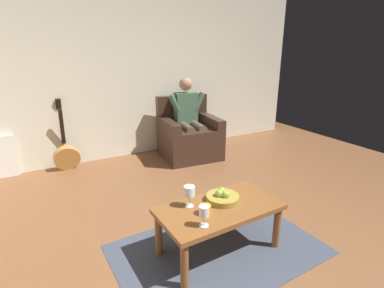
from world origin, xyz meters
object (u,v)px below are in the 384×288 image
object	(u,v)px
person_seated	(189,116)
wine_glass_far	(189,192)
coffee_table	(219,213)
fruit_bowl	(222,197)
armchair	(189,137)
guitar	(66,155)
candle_jar	(205,209)
wine_glass_near	(204,213)

from	to	relation	value
person_seated	wine_glass_far	bearing A→B (deg)	67.36
wine_glass_far	person_seated	bearing A→B (deg)	-118.42
coffee_table	fruit_bowl	size ratio (longest dim) A/B	3.67
armchair	guitar	world-z (taller)	guitar
coffee_table	wine_glass_far	xyz separation A→B (m)	(0.21, -0.12, 0.19)
guitar	person_seated	bearing A→B (deg)	168.36
guitar	candle_jar	world-z (taller)	guitar
coffee_table	candle_jar	size ratio (longest dim) A/B	11.45
coffee_table	guitar	xyz separation A→B (m)	(0.88, -2.48, -0.14)
candle_jar	person_seated	bearing A→B (deg)	-115.46
wine_glass_near	candle_jar	world-z (taller)	wine_glass_near
fruit_bowl	candle_jar	distance (m)	0.25
guitar	wine_glass_far	bearing A→B (deg)	105.84
armchair	fruit_bowl	bearing A→B (deg)	74.67
fruit_bowl	candle_jar	bearing A→B (deg)	24.16
wine_glass_near	fruit_bowl	size ratio (longest dim) A/B	0.57
armchair	candle_jar	xyz separation A→B (m)	(1.03, 2.17, 0.14)
guitar	wine_glass_near	size ratio (longest dim) A/B	6.20
guitar	candle_jar	xyz separation A→B (m)	(-0.72, 2.52, 0.24)
person_seated	candle_jar	size ratio (longest dim) A/B	13.61
wine_glass_near	wine_glass_far	xyz separation A→B (m)	(-0.04, -0.29, 0.02)
wine_glass_near	fruit_bowl	world-z (taller)	wine_glass_near
armchair	coffee_table	xyz separation A→B (m)	(0.87, 2.13, 0.04)
wine_glass_far	fruit_bowl	world-z (taller)	wine_glass_far
armchair	person_seated	distance (m)	0.32
armchair	wine_glass_far	distance (m)	2.29
wine_glass_far	fruit_bowl	bearing A→B (deg)	168.82
wine_glass_far	fruit_bowl	size ratio (longest dim) A/B	0.64
fruit_bowl	candle_jar	size ratio (longest dim) A/B	3.12
armchair	coffee_table	size ratio (longest dim) A/B	0.90
wine_glass_near	wine_glass_far	distance (m)	0.30
armchair	guitar	distance (m)	1.79
coffee_table	candle_jar	world-z (taller)	candle_jar
coffee_table	candle_jar	xyz separation A→B (m)	(0.16, 0.04, 0.10)
guitar	wine_glass_far	distance (m)	2.47
wine_glass_far	candle_jar	size ratio (longest dim) A/B	2.00
fruit_bowl	candle_jar	world-z (taller)	fruit_bowl
coffee_table	wine_glass_far	size ratio (longest dim) A/B	5.72
guitar	wine_glass_near	distance (m)	2.74
person_seated	guitar	world-z (taller)	person_seated
person_seated	wine_glass_far	world-z (taller)	person_seated
person_seated	guitar	bearing A→B (deg)	-5.87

